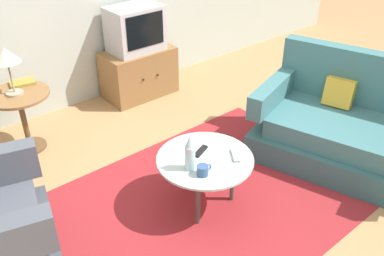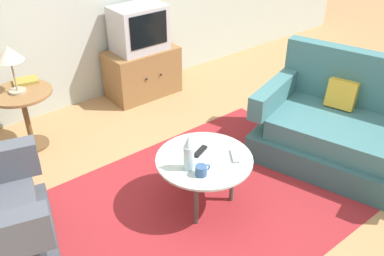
% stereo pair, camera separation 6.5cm
% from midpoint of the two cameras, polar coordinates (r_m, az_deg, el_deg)
% --- Properties ---
extents(ground_plane, '(16.00, 16.00, 0.00)m').
position_cam_midpoint_polar(ground_plane, '(3.37, 2.41, -10.39)').
color(ground_plane, '#AD7F51').
extents(area_rug, '(2.66, 1.86, 0.00)m').
position_cam_midpoint_polar(area_rug, '(3.39, 2.12, -10.16)').
color(area_rug, maroon).
rests_on(area_rug, ground).
extents(couch, '(1.31, 1.72, 0.93)m').
position_cam_midpoint_polar(couch, '(3.94, 21.11, -0.44)').
color(couch, '#325C60').
rests_on(couch, ground).
extents(coffee_table, '(0.73, 0.73, 0.44)m').
position_cam_midpoint_polar(coffee_table, '(3.13, 2.30, -4.76)').
color(coffee_table, '#B2C6C1').
rests_on(coffee_table, ground).
extents(side_table, '(0.55, 0.55, 0.58)m').
position_cam_midpoint_polar(side_table, '(4.10, -21.53, 2.67)').
color(side_table, olive).
rests_on(side_table, ground).
extents(tv_stand, '(0.80, 0.48, 0.55)m').
position_cam_midpoint_polar(tv_stand, '(4.88, -6.40, 7.57)').
color(tv_stand, olive).
rests_on(tv_stand, ground).
extents(television, '(0.57, 0.40, 0.49)m').
position_cam_midpoint_polar(television, '(4.71, -6.87, 13.37)').
color(television, '#B7B7BC').
rests_on(television, tv_stand).
extents(table_lamp, '(0.23, 0.23, 0.43)m').
position_cam_midpoint_polar(table_lamp, '(3.90, -23.26, 9.02)').
color(table_lamp, '#9E937A').
rests_on(table_lamp, side_table).
extents(vase, '(0.08, 0.08, 0.28)m').
position_cam_midpoint_polar(vase, '(2.93, 0.12, -3.42)').
color(vase, silver).
rests_on(vase, coffee_table).
extents(mug, '(0.12, 0.08, 0.08)m').
position_cam_midpoint_polar(mug, '(2.93, 1.94, -5.80)').
color(mug, '#335184').
rests_on(mug, coffee_table).
extents(tv_remote_dark, '(0.16, 0.10, 0.02)m').
position_cam_midpoint_polar(tv_remote_dark, '(3.17, 1.71, -3.19)').
color(tv_remote_dark, black).
rests_on(tv_remote_dark, coffee_table).
extents(tv_remote_silver, '(0.13, 0.16, 0.02)m').
position_cam_midpoint_polar(tv_remote_silver, '(3.14, 6.43, -3.78)').
color(tv_remote_silver, '#B2B2B7').
rests_on(tv_remote_silver, coffee_table).
extents(book, '(0.25, 0.20, 0.03)m').
position_cam_midpoint_polar(book, '(4.19, -21.36, 6.01)').
color(book, olive).
rests_on(book, side_table).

